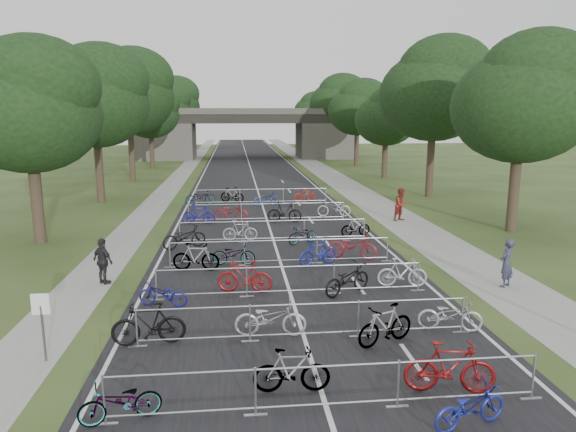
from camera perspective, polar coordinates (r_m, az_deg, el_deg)
name	(u,v)px	position (r m, az deg, el deg)	size (l,w,h in m)	color
ground	(327,411)	(11.76, 4.41, -20.83)	(200.00, 200.00, 0.00)	#2F411C
road	(251,169)	(60.14, -4.16, 5.27)	(11.00, 140.00, 0.01)	black
sidewalk_right	(319,168)	(60.92, 3.41, 5.35)	(3.00, 140.00, 0.01)	gray
sidewalk_left	(185,169)	(60.38, -11.32, 5.10)	(2.00, 140.00, 0.01)	gray
lane_markings	(251,169)	(60.14, -4.16, 5.26)	(0.12, 140.00, 0.00)	silver
overpass_bridge	(247,133)	(74.86, -4.58, 9.14)	(31.00, 8.00, 7.05)	#4C4843
park_sign	(42,315)	(14.58, -25.71, -9.85)	(0.45, 0.06, 1.83)	#4C4C51
tree_left_0	(30,109)	(27.42, -26.77, 10.59)	(6.72, 6.72, 10.25)	#33261C
tree_right_0	(524,101)	(29.77, 24.78, 11.56)	(7.17, 7.17, 10.93)	#33261C
tree_left_1	(96,99)	(38.91, -20.60, 12.11)	(7.56, 7.56, 11.53)	#33261C
tree_right_1	(436,91)	(40.62, 16.12, 13.16)	(8.18, 8.18, 12.47)	#33261C
tree_left_2	(129,93)	(50.66, -17.24, 12.88)	(8.40, 8.40, 12.81)	#33261C
tree_right_2	(387,117)	(51.92, 11.00, 10.72)	(6.16, 6.16, 9.39)	#33261C
tree_left_3	(151,112)	(62.45, -15.02, 11.10)	(6.72, 6.72, 10.25)	#33261C
tree_right_3	(359,108)	(63.51, 7.84, 11.76)	(7.17, 7.17, 10.93)	#33261C
tree_left_4	(164,106)	(74.34, -13.61, 11.76)	(7.56, 7.56, 11.53)	#33261C
tree_right_4	(339,102)	(75.24, 5.65, 12.46)	(8.18, 8.18, 12.47)	#33261C
tree_left_5	(174,102)	(86.26, -12.59, 12.23)	(8.40, 8.40, 12.81)	#33261C
tree_right_5	(324,116)	(87.02, 4.02, 11.03)	(6.16, 6.16, 9.39)	#33261C
tree_left_6	(181,113)	(98.18, -11.75, 11.16)	(6.72, 6.72, 10.25)	#33261C
tree_right_6	(313,111)	(98.86, 2.81, 11.63)	(7.17, 7.17, 10.93)	#33261C
barrier_row_0	(328,388)	(11.48, 4.45, -18.52)	(9.70, 0.08, 1.10)	#A5A7AD
barrier_row_1	(305,321)	(14.67, 1.87, -11.59)	(9.70, 0.08, 1.10)	#A5A7AD
barrier_row_2	(291,280)	(18.02, 0.31, -7.17)	(9.70, 0.08, 1.10)	#A5A7AD
barrier_row_3	(281,252)	(21.64, -0.79, -4.01)	(9.70, 0.08, 1.10)	#A5A7AD
barrier_row_4	(274,231)	(25.50, -1.60, -1.66)	(9.70, 0.08, 1.10)	#A5A7AD
barrier_row_5	(267,212)	(30.39, -2.33, 0.44)	(9.70, 0.08, 1.10)	#A5A7AD
barrier_row_6	(262,196)	(36.29, -2.93, 2.21)	(9.70, 0.08, 1.10)	#A5A7AD
bike_0	(120,403)	(11.68, -18.15, -19.11)	(0.58, 1.67, 0.88)	#A5A7AD
bike_1	(292,371)	(12.13, 0.41, -16.82)	(0.50, 1.76, 1.06)	#A5A7AD
bike_2	(470,407)	(11.60, 19.56, -19.36)	(0.60, 1.73, 0.91)	navy
bike_3	(450,368)	(12.61, 17.55, -15.78)	(0.58, 2.06, 1.24)	maroon
bike_4	(149,324)	(14.82, -15.24, -11.52)	(0.57, 2.00, 1.20)	black
bike_5	(271,318)	(14.86, -1.95, -11.31)	(0.71, 2.05, 1.07)	#A09FA6
bike_6	(385,325)	(14.61, 10.77, -11.82)	(0.53, 1.87, 1.12)	#A5A7AD
bike_7	(450,315)	(15.94, 17.57, -10.45)	(0.64, 1.85, 0.97)	#A5A5AD
bike_8	(163,294)	(17.52, -13.73, -8.43)	(0.58, 1.66, 0.87)	navy
bike_9	(245,277)	(18.33, -4.83, -6.74)	(0.55, 1.96, 1.18)	maroon
bike_10	(347,279)	(18.26, 6.59, -6.99)	(0.72, 2.08, 1.09)	black
bike_11	(402,273)	(19.31, 12.59, -6.18)	(0.51, 1.82, 1.09)	#B4B5BC
bike_12	(196,257)	(21.09, -10.19, -4.51)	(0.54, 1.91, 1.15)	#A5A7AD
bike_13	(234,254)	(21.67, -6.05, -4.25)	(0.62, 1.79, 0.94)	#A5A7AD
bike_14	(318,253)	(21.57, 3.36, -4.12)	(0.50, 1.76, 1.06)	navy
bike_15	(353,246)	(22.66, 7.20, -3.35)	(0.74, 2.13, 1.12)	maroon
bike_16	(184,237)	(24.66, -11.46, -2.32)	(0.73, 2.10, 1.10)	black
bike_17	(240,231)	(25.69, -5.35, -1.65)	(0.49, 1.75, 1.05)	#97979E
bike_18	(302,235)	(25.11, 1.62, -2.12)	(0.58, 1.66, 0.87)	#A5A7AD
bike_19	(356,227)	(26.75, 7.52, -1.26)	(0.46, 1.64, 0.98)	#A5A7AD
bike_20	(199,214)	(30.00, -9.86, 0.18)	(0.53, 1.89, 1.14)	navy
bike_21	(231,212)	(30.74, -6.36, 0.47)	(0.70, 2.02, 1.06)	maroon
bike_22	(285,212)	(30.01, -0.38, 0.42)	(0.56, 1.99, 1.20)	black
bike_23	(334,208)	(31.83, 5.15, 0.89)	(0.72, 2.05, 1.08)	#AFADB5
bike_24	(200,197)	(36.33, -9.73, 2.05)	(0.71, 2.04, 1.07)	#A5A7AD
bike_25	(232,195)	(37.06, -6.22, 2.34)	(0.51, 1.81, 1.09)	#A5A7AD
bike_26	(266,199)	(35.54, -2.44, 1.93)	(0.65, 1.86, 0.98)	navy
bike_27	(305,195)	(37.05, 1.89, 2.32)	(0.46, 1.64, 0.99)	maroon
pedestrian_a	(507,263)	(20.40, 23.12, -4.84)	(0.66, 0.43, 1.81)	#2E2F45
pedestrian_b	(401,205)	(31.16, 12.46, 1.24)	(0.94, 0.73, 1.93)	maroon
pedestrian_c	(103,261)	(20.29, -19.86, -4.78)	(1.02, 0.43, 1.74)	black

